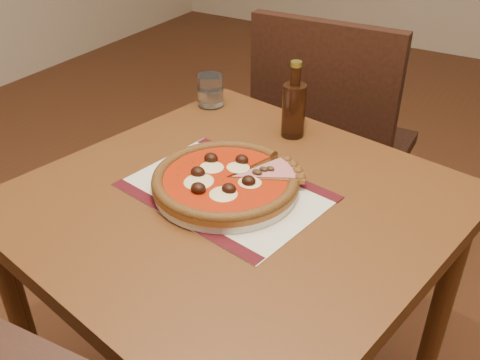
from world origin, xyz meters
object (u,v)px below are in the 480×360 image
table (235,237)px  chair_far (330,138)px  plate (226,187)px  water_glass (210,91)px  pizza (225,179)px  bottle (294,108)px

table → chair_far: size_ratio=0.99×
chair_far → plate: chair_far is taller
plate → water_glass: bearing=127.7°
table → plate: plate is taller
chair_far → pizza: size_ratio=3.17×
table → chair_far: chair_far is taller
pizza → bottle: 0.30m
plate → pizza: 0.02m
chair_far → bottle: chair_far is taller
table → plate: size_ratio=3.20×
table → plate: 0.12m
pizza → water_glass: water_glass is taller
chair_far → pizza: (0.05, -0.71, 0.24)m
plate → pizza: pizza is taller
plate → bottle: bottle is taller
plate → pizza: bearing=-127.9°
pizza → table: bearing=-15.4°
pizza → water_glass: bearing=127.6°
table → pizza: bearing=164.6°
chair_far → water_glass: 0.49m
table → bottle: 0.35m
plate → bottle: bearing=88.8°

